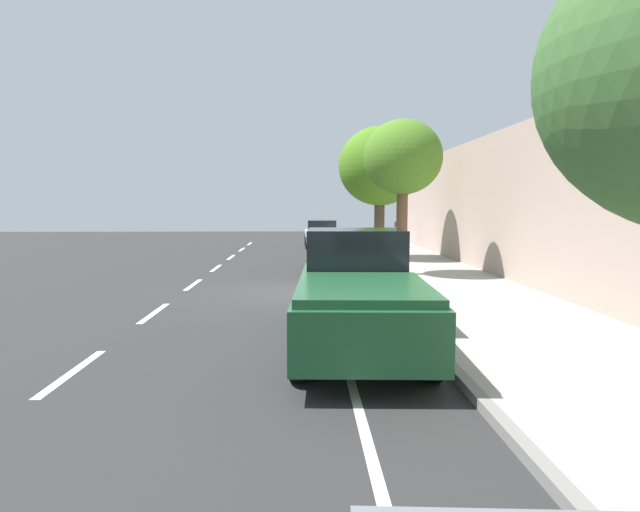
{
  "coord_description": "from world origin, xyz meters",
  "views": [
    {
      "loc": [
        0.16,
        -14.65,
        2.4
      ],
      "look_at": [
        0.55,
        -1.73,
        1.15
      ],
      "focal_mm": 30.09,
      "sensor_mm": 36.0,
      "label": 1
    }
  ],
  "objects_px": {
    "parked_sedan_black_mid": "(337,253)",
    "bicycle_at_curb": "(371,287)",
    "parked_pickup_green_second": "(358,294)",
    "pedestrian_on_phone": "(397,231)",
    "street_tree_mid_block": "(403,159)",
    "parked_sedan_white_far": "(321,234)",
    "cyclist_with_backpack": "(383,262)",
    "street_tree_far_end": "(380,167)"
  },
  "relations": [
    {
      "from": "cyclist_with_backpack",
      "to": "street_tree_far_end",
      "type": "height_order",
      "value": "street_tree_far_end"
    },
    {
      "from": "parked_pickup_green_second",
      "to": "parked_sedan_black_mid",
      "type": "relative_size",
      "value": 1.21
    },
    {
      "from": "bicycle_at_curb",
      "to": "parked_pickup_green_second",
      "type": "bearing_deg",
      "value": -100.03
    },
    {
      "from": "cyclist_with_backpack",
      "to": "street_tree_far_end",
      "type": "distance_m",
      "value": 10.37
    },
    {
      "from": "parked_sedan_black_mid",
      "to": "parked_sedan_white_far",
      "type": "relative_size",
      "value": 1.0
    },
    {
      "from": "cyclist_with_backpack",
      "to": "street_tree_mid_block",
      "type": "distance_m",
      "value": 5.62
    },
    {
      "from": "parked_sedan_black_mid",
      "to": "bicycle_at_curb",
      "type": "distance_m",
      "value": 5.03
    },
    {
      "from": "parked_sedan_white_far",
      "to": "pedestrian_on_phone",
      "type": "xyz_separation_m",
      "value": [
        3.98,
        -2.0,
        0.27
      ]
    },
    {
      "from": "parked_pickup_green_second",
      "to": "pedestrian_on_phone",
      "type": "relative_size",
      "value": 3.41
    },
    {
      "from": "pedestrian_on_phone",
      "to": "street_tree_mid_block",
      "type": "bearing_deg",
      "value": -99.28
    },
    {
      "from": "street_tree_mid_block",
      "to": "cyclist_with_backpack",
      "type": "bearing_deg",
      "value": -105.58
    },
    {
      "from": "cyclist_with_backpack",
      "to": "street_tree_mid_block",
      "type": "bearing_deg",
      "value": 74.42
    },
    {
      "from": "street_tree_far_end",
      "to": "pedestrian_on_phone",
      "type": "bearing_deg",
      "value": 72.85
    },
    {
      "from": "bicycle_at_curb",
      "to": "cyclist_with_backpack",
      "type": "relative_size",
      "value": 1.01
    },
    {
      "from": "pedestrian_on_phone",
      "to": "parked_sedan_white_far",
      "type": "bearing_deg",
      "value": 153.37
    },
    {
      "from": "street_tree_mid_block",
      "to": "street_tree_far_end",
      "type": "height_order",
      "value": "street_tree_far_end"
    },
    {
      "from": "cyclist_with_backpack",
      "to": "pedestrian_on_phone",
      "type": "bearing_deg",
      "value": 78.81
    },
    {
      "from": "parked_sedan_white_far",
      "to": "bicycle_at_curb",
      "type": "bearing_deg",
      "value": -87.83
    },
    {
      "from": "cyclist_with_backpack",
      "to": "street_tree_far_end",
      "type": "relative_size",
      "value": 0.31
    },
    {
      "from": "parked_pickup_green_second",
      "to": "parked_sedan_black_mid",
      "type": "bearing_deg",
      "value": 88.6
    },
    {
      "from": "parked_pickup_green_second",
      "to": "pedestrian_on_phone",
      "type": "xyz_separation_m",
      "value": [
        4.07,
        19.42,
        0.12
      ]
    },
    {
      "from": "parked_pickup_green_second",
      "to": "parked_sedan_white_far",
      "type": "bearing_deg",
      "value": 89.77
    },
    {
      "from": "cyclist_with_backpack",
      "to": "street_tree_far_end",
      "type": "xyz_separation_m",
      "value": [
        1.31,
        9.87,
        2.92
      ]
    },
    {
      "from": "parked_sedan_white_far",
      "to": "cyclist_with_backpack",
      "type": "distance_m",
      "value": 17.72
    },
    {
      "from": "street_tree_far_end",
      "to": "bicycle_at_curb",
      "type": "bearing_deg",
      "value": -99.24
    },
    {
      "from": "parked_sedan_black_mid",
      "to": "street_tree_mid_block",
      "type": "height_order",
      "value": "street_tree_mid_block"
    },
    {
      "from": "cyclist_with_backpack",
      "to": "pedestrian_on_phone",
      "type": "height_order",
      "value": "pedestrian_on_phone"
    },
    {
      "from": "bicycle_at_curb",
      "to": "street_tree_far_end",
      "type": "bearing_deg",
      "value": 80.76
    },
    {
      "from": "bicycle_at_curb",
      "to": "street_tree_far_end",
      "type": "height_order",
      "value": "street_tree_far_end"
    },
    {
      "from": "parked_sedan_white_far",
      "to": "pedestrian_on_phone",
      "type": "relative_size",
      "value": 2.81
    },
    {
      "from": "parked_sedan_black_mid",
      "to": "street_tree_far_end",
      "type": "xyz_separation_m",
      "value": [
        2.05,
        4.43,
        3.2
      ]
    },
    {
      "from": "parked_sedan_white_far",
      "to": "parked_pickup_green_second",
      "type": "bearing_deg",
      "value": -90.23
    },
    {
      "from": "street_tree_mid_block",
      "to": "pedestrian_on_phone",
      "type": "xyz_separation_m",
      "value": [
        1.8,
        11.01,
        -2.83
      ]
    },
    {
      "from": "bicycle_at_curb",
      "to": "street_tree_mid_block",
      "type": "height_order",
      "value": "street_tree_mid_block"
    },
    {
      "from": "bicycle_at_curb",
      "to": "street_tree_mid_block",
      "type": "relative_size",
      "value": 0.35
    },
    {
      "from": "cyclist_with_backpack",
      "to": "parked_sedan_black_mid",
      "type": "bearing_deg",
      "value": 97.74
    },
    {
      "from": "parked_sedan_white_far",
      "to": "cyclist_with_backpack",
      "type": "bearing_deg",
      "value": -87.16
    },
    {
      "from": "parked_sedan_black_mid",
      "to": "cyclist_with_backpack",
      "type": "distance_m",
      "value": 5.5
    },
    {
      "from": "bicycle_at_curb",
      "to": "pedestrian_on_phone",
      "type": "bearing_deg",
      "value": 77.68
    },
    {
      "from": "parked_sedan_black_mid",
      "to": "bicycle_at_curb",
      "type": "relative_size",
      "value": 2.58
    },
    {
      "from": "street_tree_far_end",
      "to": "cyclist_with_backpack",
      "type": "bearing_deg",
      "value": -97.55
    },
    {
      "from": "bicycle_at_curb",
      "to": "pedestrian_on_phone",
      "type": "xyz_separation_m",
      "value": [
        3.33,
        15.25,
        0.65
      ]
    }
  ]
}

